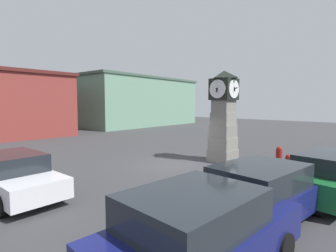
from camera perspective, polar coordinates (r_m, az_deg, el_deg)
name	(u,v)px	position (r m, az deg, el deg)	size (l,w,h in m)	color
ground_plane	(176,165)	(13.65, 1.67, -8.51)	(83.04, 83.04, 0.00)	#38383A
clock_tower	(223,117)	(14.45, 11.96, 1.99)	(1.50, 1.62, 4.92)	gray
bollard_near_tower	(298,172)	(11.45, 26.38, -8.94)	(0.23, 0.23, 1.03)	maroon
bollard_mid_row	(288,166)	(12.47, 24.64, -7.83)	(0.24, 0.24, 1.01)	maroon
bollard_far_row	(279,158)	(13.68, 22.99, -6.40)	(0.30, 0.30, 1.13)	maroon
car_navy_sedan	(200,232)	(5.16, 7.09, -21.92)	(4.32, 2.15, 1.63)	navy
car_near_tower	(264,192)	(7.66, 20.14, -13.35)	(4.57, 2.30, 1.56)	navy
car_by_building	(334,175)	(10.38, 32.39, -9.04)	(4.67, 2.18, 1.56)	#19602D
car_far_lot	(15,175)	(10.34, -30.39, -9.22)	(2.11, 4.36, 1.48)	silver
pedestrian_near_bench	(220,125)	(28.09, 11.23, 0.28)	(0.43, 0.29, 1.70)	red
storefront_low_left	(136,102)	(39.81, -6.93, 5.26)	(19.89, 11.07, 6.96)	gray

